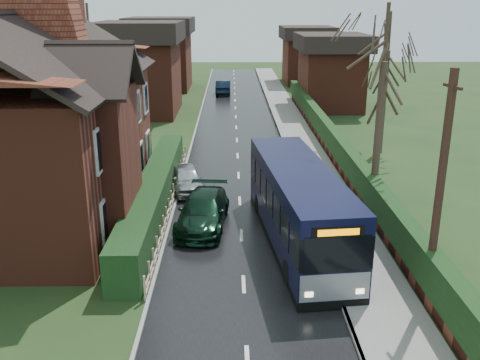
{
  "coord_description": "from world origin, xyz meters",
  "views": [
    {
      "loc": [
        -0.39,
        -17.97,
        9.01
      ],
      "look_at": [
        -0.02,
        3.81,
        1.8
      ],
      "focal_mm": 40.0,
      "sensor_mm": 36.0,
      "label": 1
    }
  ],
  "objects_px": {
    "car_silver": "(186,178)",
    "bus_stop_sign": "(314,168)",
    "brick_house": "(37,117)",
    "car_green": "(203,211)",
    "bus": "(299,207)",
    "telegraph_pole": "(440,191)"
  },
  "relations": [
    {
      "from": "car_silver",
      "to": "bus_stop_sign",
      "type": "bearing_deg",
      "value": -27.43
    },
    {
      "from": "brick_house",
      "to": "bus",
      "type": "height_order",
      "value": "brick_house"
    },
    {
      "from": "brick_house",
      "to": "car_silver",
      "type": "bearing_deg",
      "value": 25.13
    },
    {
      "from": "car_silver",
      "to": "bus_stop_sign",
      "type": "xyz_separation_m",
      "value": [
        6.18,
        -1.62,
        0.99
      ]
    },
    {
      "from": "car_silver",
      "to": "bus_stop_sign",
      "type": "height_order",
      "value": "bus_stop_sign"
    },
    {
      "from": "bus",
      "to": "telegraph_pole",
      "type": "distance_m",
      "value": 6.1
    },
    {
      "from": "brick_house",
      "to": "telegraph_pole",
      "type": "xyz_separation_m",
      "value": [
        14.53,
        -7.89,
        -0.67
      ]
    },
    {
      "from": "telegraph_pole",
      "to": "bus_stop_sign",
      "type": "bearing_deg",
      "value": 96.82
    },
    {
      "from": "bus_stop_sign",
      "to": "telegraph_pole",
      "type": "height_order",
      "value": "telegraph_pole"
    },
    {
      "from": "bus_stop_sign",
      "to": "telegraph_pole",
      "type": "xyz_separation_m",
      "value": [
        2.3,
        -9.11,
        2.08
      ]
    },
    {
      "from": "bus_stop_sign",
      "to": "telegraph_pole",
      "type": "distance_m",
      "value": 9.63
    },
    {
      "from": "bus_stop_sign",
      "to": "car_silver",
      "type": "bearing_deg",
      "value": -170.14
    },
    {
      "from": "car_green",
      "to": "bus",
      "type": "bearing_deg",
      "value": -18.77
    },
    {
      "from": "car_silver",
      "to": "bus_stop_sign",
      "type": "distance_m",
      "value": 6.46
    },
    {
      "from": "bus",
      "to": "bus_stop_sign",
      "type": "distance_m",
      "value": 4.88
    },
    {
      "from": "brick_house",
      "to": "car_green",
      "type": "distance_m",
      "value": 8.22
    },
    {
      "from": "bus",
      "to": "telegraph_pole",
      "type": "xyz_separation_m",
      "value": [
        3.6,
        -4.41,
        2.19
      ]
    },
    {
      "from": "car_green",
      "to": "telegraph_pole",
      "type": "relative_size",
      "value": 0.65
    },
    {
      "from": "brick_house",
      "to": "bus",
      "type": "relative_size",
      "value": 1.42
    },
    {
      "from": "brick_house",
      "to": "bus",
      "type": "xyz_separation_m",
      "value": [
        10.94,
        -3.48,
        -2.86
      ]
    },
    {
      "from": "car_silver",
      "to": "car_green",
      "type": "distance_m",
      "value": 4.74
    },
    {
      "from": "brick_house",
      "to": "car_green",
      "type": "relative_size",
      "value": 3.08
    }
  ]
}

